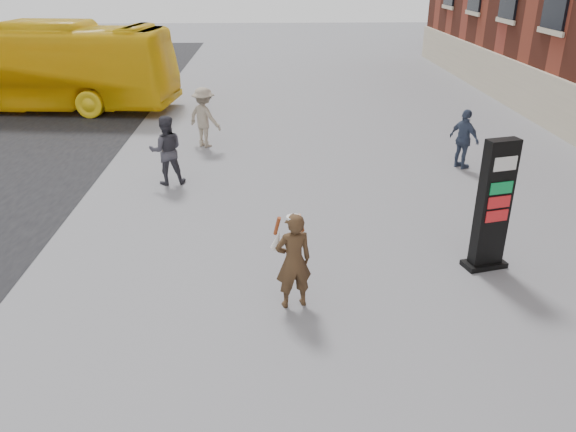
{
  "coord_description": "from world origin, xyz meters",
  "views": [
    {
      "loc": [
        -0.37,
        -7.95,
        5.31
      ],
      "look_at": [
        -0.04,
        1.13,
        1.21
      ],
      "focal_mm": 35.0,
      "sensor_mm": 36.0,
      "label": 1
    }
  ],
  "objects_px": {
    "info_pylon": "(493,206)",
    "woman": "(293,259)",
    "pedestrian_a": "(166,150)",
    "bus": "(20,66)",
    "pedestrian_c": "(464,139)",
    "pedestrian_b": "(204,117)"
  },
  "relations": [
    {
      "from": "info_pylon",
      "to": "woman",
      "type": "relative_size",
      "value": 1.48
    },
    {
      "from": "info_pylon",
      "to": "pedestrian_a",
      "type": "relative_size",
      "value": 1.4
    },
    {
      "from": "bus",
      "to": "pedestrian_c",
      "type": "bearing_deg",
      "value": -109.9
    },
    {
      "from": "bus",
      "to": "pedestrian_b",
      "type": "relative_size",
      "value": 6.43
    },
    {
      "from": "woman",
      "to": "pedestrian_c",
      "type": "distance_m",
      "value": 8.53
    },
    {
      "from": "woman",
      "to": "pedestrian_b",
      "type": "distance_m",
      "value": 9.48
    },
    {
      "from": "pedestrian_c",
      "to": "woman",
      "type": "bearing_deg",
      "value": 112.39
    },
    {
      "from": "bus",
      "to": "pedestrian_a",
      "type": "bearing_deg",
      "value": -133.9
    },
    {
      "from": "info_pylon",
      "to": "woman",
      "type": "distance_m",
      "value": 3.92
    },
    {
      "from": "pedestrian_b",
      "to": "pedestrian_c",
      "type": "bearing_deg",
      "value": -159.86
    },
    {
      "from": "bus",
      "to": "pedestrian_c",
      "type": "relative_size",
      "value": 7.16
    },
    {
      "from": "woman",
      "to": "pedestrian_a",
      "type": "distance_m",
      "value": 6.64
    },
    {
      "from": "woman",
      "to": "pedestrian_b",
      "type": "relative_size",
      "value": 0.91
    },
    {
      "from": "info_pylon",
      "to": "pedestrian_c",
      "type": "xyz_separation_m",
      "value": [
        1.36,
        5.66,
        -0.42
      ]
    },
    {
      "from": "info_pylon",
      "to": "pedestrian_a",
      "type": "bearing_deg",
      "value": 130.4
    },
    {
      "from": "info_pylon",
      "to": "bus",
      "type": "bearing_deg",
      "value": 121.16
    },
    {
      "from": "pedestrian_a",
      "to": "pedestrian_c",
      "type": "height_order",
      "value": "pedestrian_a"
    },
    {
      "from": "info_pylon",
      "to": "bus",
      "type": "height_order",
      "value": "bus"
    },
    {
      "from": "info_pylon",
      "to": "pedestrian_c",
      "type": "distance_m",
      "value": 5.84
    },
    {
      "from": "woman",
      "to": "pedestrian_a",
      "type": "relative_size",
      "value": 0.94
    },
    {
      "from": "pedestrian_a",
      "to": "bus",
      "type": "bearing_deg",
      "value": -62.93
    },
    {
      "from": "pedestrian_a",
      "to": "pedestrian_b",
      "type": "height_order",
      "value": "pedestrian_b"
    }
  ]
}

